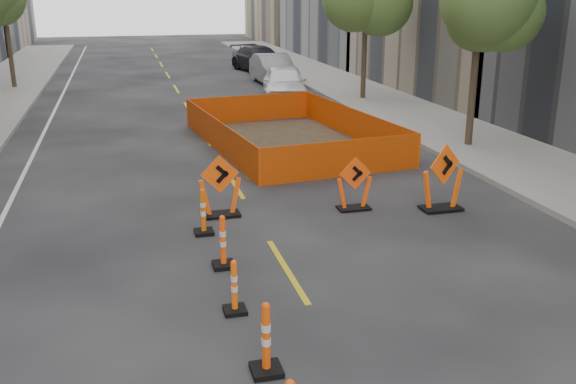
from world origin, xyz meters
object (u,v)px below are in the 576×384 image
object	(u,v)px
channelizer_4	(234,286)
chevron_sign_left	(220,186)
channelizer_6	(203,211)
chevron_sign_center	(354,183)
channelizer_5	(223,241)
parked_car_mid	(273,69)
channelizer_3	(266,338)
chevron_sign_right	(443,177)
parked_car_near	(284,83)
parked_car_far	(260,59)

from	to	relation	value
channelizer_4	chevron_sign_left	world-z (taller)	chevron_sign_left
channelizer_6	chevron_sign_center	world-z (taller)	chevron_sign_center
channelizer_4	channelizer_5	world-z (taller)	channelizer_5
chevron_sign_center	parked_car_mid	size ratio (longest dim) A/B	0.26
channelizer_3	chevron_sign_left	xyz separation A→B (m)	(0.38, 6.65, 0.20)
channelizer_3	channelizer_5	world-z (taller)	channelizer_3
parked_car_mid	channelizer_3	bearing A→B (deg)	-104.32
chevron_sign_left	channelizer_3	bearing A→B (deg)	-95.79
channelizer_4	parked_car_mid	world-z (taller)	parked_car_mid
channelizer_6	parked_car_mid	bearing A→B (deg)	72.93
channelizer_4	channelizer_3	bearing A→B (deg)	-86.22
channelizer_3	channelizer_4	size ratio (longest dim) A/B	1.16
chevron_sign_right	parked_car_near	xyz separation A→B (m)	(0.18, 16.39, 0.01)
parked_car_far	parked_car_near	bearing A→B (deg)	-109.24
parked_car_near	channelizer_6	bearing A→B (deg)	-99.49
chevron_sign_center	parked_car_near	bearing A→B (deg)	81.60
channelizer_3	channelizer_6	world-z (taller)	channelizer_3
parked_car_near	parked_car_far	distance (m)	11.55
channelizer_6	parked_car_near	world-z (taller)	parked_car_near
chevron_sign_center	parked_car_mid	xyz separation A→B (m)	(3.02, 21.41, 0.17)
chevron_sign_center	parked_car_far	size ratio (longest dim) A/B	0.24
parked_car_near	channelizer_3	bearing A→B (deg)	-94.31
chevron_sign_right	parked_car_far	bearing A→B (deg)	65.87
channelizer_3	parked_car_far	xyz separation A→B (m)	(7.11, 33.62, 0.25)
channelizer_5	parked_car_mid	world-z (taller)	parked_car_mid
channelizer_5	parked_car_far	distance (m)	30.73
channelizer_5	parked_car_mid	size ratio (longest dim) A/B	0.21
channelizer_6	chevron_sign_left	xyz separation A→B (m)	(0.54, 1.06, 0.23)
channelizer_4	parked_car_far	bearing A→B (deg)	77.17
channelizer_5	parked_car_far	bearing A→B (deg)	76.59
parked_car_near	chevron_sign_center	bearing A→B (deg)	-87.55
channelizer_5	channelizer_6	world-z (taller)	channelizer_5
parked_car_near	channelizer_4	bearing A→B (deg)	-95.93
channelizer_6	parked_car_mid	distance (m)	23.15
channelizer_3	channelizer_4	world-z (taller)	channelizer_3
channelizer_4	channelizer_6	world-z (taller)	channelizer_6
channelizer_4	chevron_sign_right	size ratio (longest dim) A/B	0.57
channelizer_3	parked_car_near	xyz separation A→B (m)	(5.86, 22.13, 0.29)
channelizer_5	chevron_sign_right	world-z (taller)	chevron_sign_right
channelizer_5	chevron_sign_left	distance (m)	2.96
chevron_sign_left	chevron_sign_right	bearing A→B (deg)	-12.25
parked_car_far	parked_car_mid	bearing A→B (deg)	-107.59
chevron_sign_left	parked_car_far	world-z (taller)	parked_car_far
channelizer_4	parked_car_far	xyz separation A→B (m)	(7.23, 31.75, 0.33)
chevron_sign_right	chevron_sign_center	bearing A→B (deg)	143.24
chevron_sign_left	channelizer_6	bearing A→B (deg)	-119.70
parked_car_near	parked_car_far	xyz separation A→B (m)	(1.25, 11.49, -0.04)
parked_car_far	channelizer_3	bearing A→B (deg)	-114.96
channelizer_4	chevron_sign_left	size ratio (longest dim) A/B	0.63
channelizer_3	parked_car_mid	distance (m)	28.51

